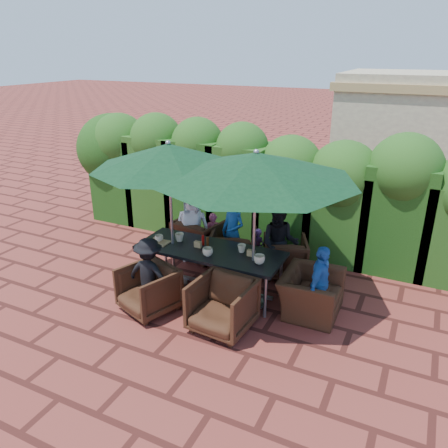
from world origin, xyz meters
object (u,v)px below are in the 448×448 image
at_px(chair_far_right, 285,255).
at_px(chair_near_right, 222,303).
at_px(umbrella_right, 256,166).
at_px(chair_far_left, 201,236).
at_px(chair_far_mid, 233,249).
at_px(chair_end_right, 311,287).
at_px(umbrella_left, 169,156).
at_px(chair_near_left, 148,288).
at_px(dining_table, 210,253).

relative_size(chair_far_right, chair_near_right, 0.91).
relative_size(umbrella_right, chair_far_left, 3.44).
bearing_deg(chair_far_mid, chair_far_right, 175.91).
bearing_deg(chair_near_right, chair_end_right, 48.47).
bearing_deg(chair_end_right, umbrella_left, 93.01).
distance_m(umbrella_left, chair_far_mid, 2.13).
distance_m(umbrella_right, chair_end_right, 2.00).
distance_m(chair_far_mid, chair_far_right, 0.93).
bearing_deg(chair_near_left, chair_far_mid, 91.85).
relative_size(chair_far_right, chair_near_left, 0.97).
height_order(dining_table, chair_near_right, chair_near_right).
xyz_separation_m(umbrella_left, chair_far_left, (-0.10, 1.13, -1.78)).
height_order(umbrella_left, chair_near_right, umbrella_left).
bearing_deg(chair_near_left, dining_table, 79.05).
distance_m(umbrella_left, chair_far_left, 2.12).
distance_m(chair_far_left, chair_end_right, 2.61).
relative_size(chair_far_mid, chair_end_right, 0.84).
relative_size(umbrella_left, chair_far_left, 2.88).
distance_m(chair_far_mid, chair_end_right, 1.80).
bearing_deg(chair_far_right, chair_far_mid, -9.05).
height_order(chair_far_left, chair_far_right, chair_far_left).
distance_m(umbrella_left, chair_far_right, 2.68).
bearing_deg(umbrella_right, chair_far_mid, 129.70).
relative_size(chair_near_right, chair_end_right, 0.86).
height_order(umbrella_left, umbrella_right, same).
bearing_deg(umbrella_right, umbrella_left, -179.73).
bearing_deg(chair_near_right, chair_far_right, 86.34).
bearing_deg(chair_near_left, chair_far_left, 115.77).
bearing_deg(chair_near_left, umbrella_right, 53.45).
bearing_deg(chair_far_left, umbrella_left, 104.50).
relative_size(umbrella_right, chair_near_left, 3.77).
bearing_deg(dining_table, chair_near_left, -121.35).
bearing_deg(dining_table, chair_far_right, 49.07).
xyz_separation_m(umbrella_left, chair_far_mid, (0.69, 0.91, -1.80)).
xyz_separation_m(umbrella_right, chair_near_right, (-0.13, -0.82, -1.80)).
distance_m(chair_far_left, chair_near_right, 2.40).
distance_m(dining_table, chair_near_left, 1.13).
distance_m(chair_far_left, chair_far_right, 1.69).
bearing_deg(chair_far_left, chair_end_right, 167.61).
distance_m(umbrella_left, umbrella_right, 1.43).
xyz_separation_m(dining_table, chair_far_right, (0.93, 1.07, -0.30)).
xyz_separation_m(umbrella_left, chair_near_right, (1.31, -0.82, -1.80)).
xyz_separation_m(umbrella_left, chair_near_left, (0.09, -0.87, -1.82)).
height_order(umbrella_right, chair_far_mid, umbrella_right).
distance_m(chair_far_right, chair_end_right, 1.22).
bearing_deg(chair_far_left, chair_near_left, 104.84).
relative_size(dining_table, chair_far_left, 2.80).
distance_m(umbrella_right, chair_far_right, 2.16).
bearing_deg(chair_far_right, umbrella_right, 59.18).
xyz_separation_m(umbrella_right, chair_end_right, (0.88, 0.15, -1.79)).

